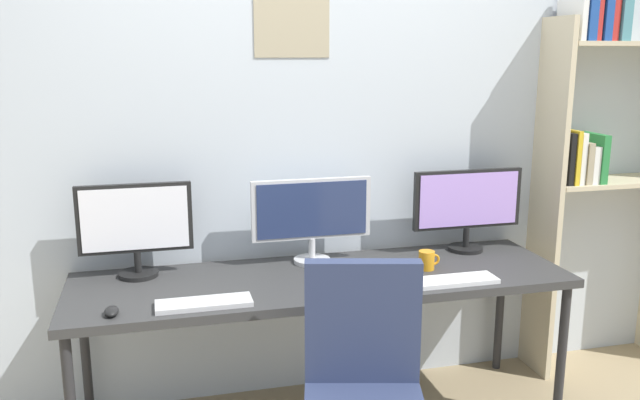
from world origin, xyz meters
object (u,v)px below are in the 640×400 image
object	(u,v)px
keyboard_right	(456,280)
monitor_center	(312,215)
monitor_right	(467,204)
computer_mouse	(112,311)
bookshelf	(603,145)
coffee_mug	(427,260)
keyboard_left	(204,303)
desk	(323,286)
monitor_left	(135,225)

from	to	relation	value
keyboard_right	monitor_center	bearing A→B (deg)	141.70
monitor_right	keyboard_right	bearing A→B (deg)	-120.92
computer_mouse	bookshelf	bearing A→B (deg)	10.52
monitor_right	coffee_mug	bearing A→B (deg)	-143.25
bookshelf	keyboard_left	bearing A→B (deg)	-168.07
desk	monitor_left	size ratio (longest dim) A/B	4.48
monitor_center	keyboard_right	distance (m)	0.75
monitor_right	coffee_mug	world-z (taller)	monitor_right
monitor_right	computer_mouse	bearing A→B (deg)	-165.43
monitor_left	monitor_center	world-z (taller)	monitor_left
desk	keyboard_right	distance (m)	0.61
keyboard_left	computer_mouse	world-z (taller)	computer_mouse
desk	monitor_left	xyz separation A→B (m)	(-0.82, 0.21, 0.29)
monitor_center	monitor_right	xyz separation A→B (m)	(0.82, 0.00, 0.00)
monitor_right	keyboard_right	xyz separation A→B (m)	(-0.26, -0.44, -0.24)
monitor_left	keyboard_right	world-z (taller)	monitor_left
desk	bookshelf	world-z (taller)	bookshelf
desk	coffee_mug	xyz separation A→B (m)	(0.51, -0.03, 0.09)
computer_mouse	coffee_mug	xyz separation A→B (m)	(1.43, 0.22, 0.03)
bookshelf	computer_mouse	bearing A→B (deg)	-169.48
bookshelf	keyboard_left	size ratio (longest dim) A/B	5.32
keyboard_left	keyboard_right	size ratio (longest dim) A/B	1.05
keyboard_left	coffee_mug	distance (m)	1.09
computer_mouse	monitor_right	bearing A→B (deg)	14.57
monitor_center	computer_mouse	size ratio (longest dim) A/B	6.14
monitor_left	bookshelf	bearing A→B (deg)	0.41
keyboard_right	computer_mouse	xyz separation A→B (m)	(-1.48, -0.01, 0.01)
bookshelf	keyboard_left	world-z (taller)	bookshelf
monitor_left	monitor_right	world-z (taller)	monitor_left
desk	coffee_mug	size ratio (longest dim) A/B	21.60
bookshelf	computer_mouse	size ratio (longest dim) A/B	21.62
monitor_right	keyboard_left	size ratio (longest dim) A/B	1.50
keyboard_right	desk	bearing A→B (deg)	157.67
keyboard_right	coffee_mug	world-z (taller)	coffee_mug
desk	keyboard_left	bearing A→B (deg)	-157.67
bookshelf	monitor_right	size ratio (longest dim) A/B	3.54
bookshelf	computer_mouse	xyz separation A→B (m)	(-2.53, -0.47, -0.51)
bookshelf	keyboard_left	xyz separation A→B (m)	(-2.17, -0.46, -0.51)
bookshelf	monitor_center	world-z (taller)	bookshelf
monitor_left	coffee_mug	bearing A→B (deg)	-10.15
monitor_center	monitor_right	distance (m)	0.82
bookshelf	keyboard_right	bearing A→B (deg)	-156.45
monitor_left	monitor_right	distance (m)	1.65
monitor_left	coffee_mug	size ratio (longest dim) A/B	4.82
keyboard_left	bookshelf	bearing A→B (deg)	11.93
monitor_center	keyboard_right	bearing A→B (deg)	-38.30
monitor_left	monitor_right	xyz separation A→B (m)	(1.65, 0.00, 0.00)
desk	keyboard_left	distance (m)	0.61
desk	monitor_center	world-z (taller)	monitor_center
desk	bookshelf	xyz separation A→B (m)	(1.61, 0.23, 0.57)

